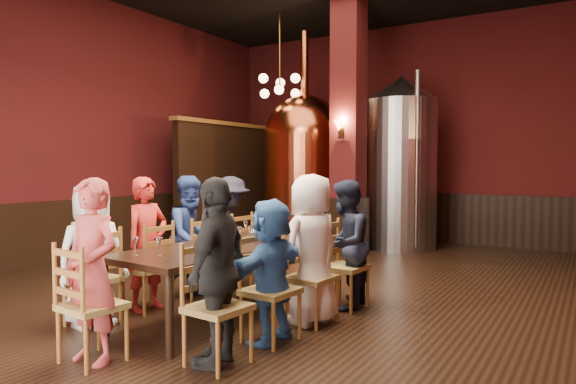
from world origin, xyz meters
The scene contains 38 objects.
room centered at (0.00, 0.00, 2.25)m, with size 10.00×10.02×4.50m.
wainscot_back centered at (0.00, 4.96, 0.50)m, with size 7.90×0.08×1.00m, color black.
wainscot_left centered at (-3.96, 0.00, 0.50)m, with size 0.08×9.90×1.00m, color black.
column centered at (-0.30, 2.80, 2.25)m, with size 0.58×0.58×4.50m, color #450E13.
partition centered at (-3.20, 3.20, 1.20)m, with size 0.22×3.50×2.40m, color black.
pendant_cluster centered at (-1.80, 2.90, 3.10)m, with size 0.90×0.90×1.70m, color #A57226, non-canonical shape.
sconce_column centered at (-0.30, 2.50, 2.20)m, with size 0.20×0.20×0.36m, color black, non-canonical shape.
dining_table centered at (0.22, -1.37, 0.69)m, with size 1.20×2.48×0.75m.
chair_0 centered at (-0.72, -2.29, 0.46)m, with size 0.46×0.46×0.92m, color brown, non-canonical shape.
person_0 centered at (-0.72, -2.29, 0.70)m, with size 0.69×0.45×1.40m, color white.
chair_1 centered at (-0.66, -1.63, 0.46)m, with size 0.46×0.46×0.92m, color brown, non-canonical shape.
person_1 centered at (-0.66, -1.63, 0.72)m, with size 0.53×0.35×1.45m, color #A81F1C.
chair_2 centered at (-0.60, -0.97, 0.46)m, with size 0.46×0.46×0.92m, color brown, non-canonical shape.
person_2 centered at (-0.60, -0.97, 0.72)m, with size 0.70×0.35×1.45m, color navy.
chair_3 centered at (-0.54, -0.30, 0.46)m, with size 0.46×0.46×0.92m, color brown, non-canonical shape.
person_3 centered at (-0.54, -0.30, 0.72)m, with size 0.92×0.53×1.43m, color black.
chair_4 centered at (0.98, -2.44, 0.46)m, with size 0.46×0.46×0.92m, color brown, non-canonical shape.
person_4 centered at (0.98, -2.44, 0.74)m, with size 0.87×0.36×1.48m, color black.
chair_5 centered at (1.03, -1.77, 0.46)m, with size 0.46×0.46×0.92m, color brown, non-canonical shape.
person_5 centered at (1.03, -1.77, 0.64)m, with size 1.19×0.38×1.28m, color #3B6EB1.
chair_6 centered at (1.09, -1.11, 0.46)m, with size 0.46×0.46×0.92m, color brown, non-canonical shape.
person_6 centered at (1.09, -1.11, 0.74)m, with size 0.73×0.47×1.49m, color white.
chair_7 centered at (1.15, -0.45, 0.46)m, with size 0.46×0.46×0.92m, color brown, non-canonical shape.
person_7 centered at (1.15, -0.45, 0.71)m, with size 0.69×0.34×1.42m, color #181D31.
chair_8 centered at (0.08, -2.91, 0.46)m, with size 0.46×0.46×0.92m, color brown, non-canonical shape.
person_8 centered at (0.08, -2.91, 0.74)m, with size 0.54×0.35×1.48m, color #AB3939.
copper_kettle centered at (-1.46, 3.29, 1.52)m, with size 1.77×1.77×4.18m.
steel_vessel centered at (0.31, 3.83, 1.62)m, with size 1.68×1.68×3.24m.
rose_vase centered at (0.28, -0.71, 1.00)m, with size 0.22×0.22×0.38m.
wine_glass_0 centered at (0.57, -1.13, 0.83)m, with size 0.07×0.07×0.17m, color white, non-canonical shape.
wine_glass_1 centered at (0.46, -0.70, 0.83)m, with size 0.07×0.07×0.17m, color white, non-canonical shape.
wine_glass_2 centered at (0.52, -0.88, 0.83)m, with size 0.07×0.07×0.17m, color white, non-canonical shape.
wine_glass_3 centered at (-0.08, -2.32, 0.83)m, with size 0.07×0.07×0.17m, color white, non-canonical shape.
wine_glass_4 centered at (0.24, -1.17, 0.83)m, with size 0.07×0.07×0.17m, color white, non-canonical shape.
wine_glass_5 centered at (-0.03, -0.68, 0.83)m, with size 0.07×0.07×0.17m, color white, non-canonical shape.
wine_glass_6 centered at (0.11, -2.21, 0.83)m, with size 0.07×0.07×0.17m, color white, non-canonical shape.
wine_glass_7 centered at (0.32, -1.07, 0.83)m, with size 0.07×0.07×0.17m, color white, non-canonical shape.
wine_glass_8 centered at (0.37, -1.10, 0.83)m, with size 0.07×0.07×0.17m, color white, non-canonical shape.
Camera 1 is at (3.51, -5.56, 1.57)m, focal length 32.00 mm.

